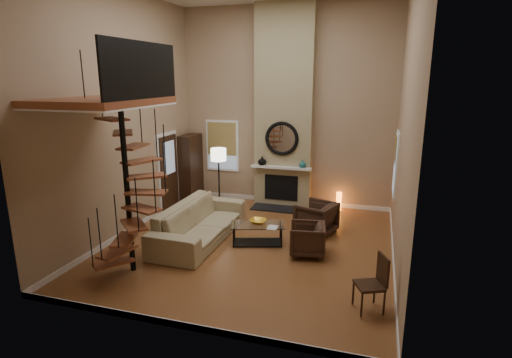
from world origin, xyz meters
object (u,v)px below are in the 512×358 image
(floor_lamp, at_px, (219,159))
(armchair_far, at_px, (310,239))
(accent_lamp, at_px, (339,201))
(armchair_near, at_px, (319,219))
(coffee_table, at_px, (257,231))
(hutch, at_px, (191,168))
(side_chair, at_px, (375,280))
(sofa, at_px, (200,222))

(floor_lamp, bearing_deg, armchair_far, -37.97)
(armchair_far, bearing_deg, accent_lamp, 165.72)
(armchair_near, distance_m, coffee_table, 1.59)
(hutch, height_order, armchair_near, hutch)
(armchair_near, distance_m, floor_lamp, 3.26)
(coffee_table, bearing_deg, floor_lamp, 130.33)
(coffee_table, bearing_deg, accent_lamp, 62.58)
(floor_lamp, distance_m, side_chair, 5.92)
(armchair_far, xyz_separation_m, floor_lamp, (-2.93, 2.29, 1.06))
(armchair_near, relative_size, side_chair, 0.92)
(hutch, relative_size, floor_lamp, 1.15)
(armchair_far, distance_m, side_chair, 2.19)
(sofa, distance_m, floor_lamp, 2.38)
(armchair_near, xyz_separation_m, coffee_table, (-1.21, -1.02, -0.07))
(sofa, xyz_separation_m, accent_lamp, (2.83, 2.99, -0.15))
(hutch, xyz_separation_m, accent_lamp, (4.37, 0.21, -0.70))
(floor_lamp, bearing_deg, hutch, 150.59)
(hutch, bearing_deg, accent_lamp, 2.71)
(accent_lamp, xyz_separation_m, side_chair, (1.03, -4.91, 0.28))
(sofa, distance_m, accent_lamp, 4.12)
(hutch, xyz_separation_m, coffee_table, (2.88, -2.67, -0.67))
(floor_lamp, bearing_deg, side_chair, -43.72)
(accent_lamp, relative_size, side_chair, 0.57)
(sofa, height_order, side_chair, side_chair)
(armchair_near, height_order, side_chair, side_chair)
(coffee_table, height_order, accent_lamp, accent_lamp)
(hutch, height_order, armchair_far, hutch)
(sofa, relative_size, accent_lamp, 5.68)
(armchair_far, relative_size, coffee_table, 0.55)
(sofa, bearing_deg, armchair_far, -92.72)
(armchair_far, bearing_deg, floor_lamp, -137.34)
(armchair_far, xyz_separation_m, side_chair, (1.30, -1.76, 0.17))
(side_chair, bearing_deg, armchair_far, 126.46)
(hutch, distance_m, floor_lamp, 1.42)
(armchair_far, distance_m, coffee_table, 1.25)
(hutch, relative_size, armchair_near, 2.36)
(armchair_far, bearing_deg, hutch, -135.08)
(coffee_table, bearing_deg, hutch, 137.12)
(armchair_far, bearing_deg, side_chair, 27.09)
(side_chair, bearing_deg, sofa, 153.53)
(armchair_far, bearing_deg, sofa, -103.02)
(coffee_table, height_order, side_chair, side_chair)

